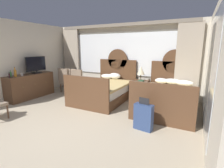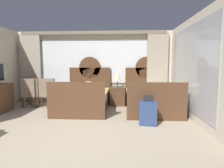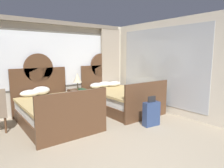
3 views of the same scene
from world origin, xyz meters
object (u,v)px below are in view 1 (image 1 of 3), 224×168
(book_on_nightstand, at_px, (141,81))
(armchair_by_window_right, at_px, (67,79))
(dresser_minibar, at_px, (31,86))
(cup_on_dresser, at_px, (22,75))
(table_lamp_on_nightstand, at_px, (141,71))
(armchair_by_window_left, at_px, (80,81))
(tv_flatscreen, at_px, (36,65))
(bottle_soda_green, at_px, (11,74))
(bottle_liquor_amber, at_px, (15,73))
(armchair_by_window_centre, at_px, (67,79))
(bed_near_window, at_px, (105,90))
(bed_near_mirror, at_px, (168,98))
(suitcase_on_floor, at_px, (143,117))
(bottle_wine_dark, at_px, (9,75))
(nightstand_between_beds, at_px, (140,90))

(book_on_nightstand, height_order, armchair_by_window_right, armchair_by_window_right)
(dresser_minibar, bearing_deg, cup_on_dresser, -77.19)
(table_lamp_on_nightstand, height_order, cup_on_dresser, table_lamp_on_nightstand)
(book_on_nightstand, relative_size, armchair_by_window_left, 0.26)
(tv_flatscreen, distance_m, bottle_soda_green, 0.96)
(bottle_liquor_amber, distance_m, armchair_by_window_centre, 1.92)
(bottle_soda_green, xyz_separation_m, bottle_liquor_amber, (0.12, 0.08, 0.04))
(bed_near_window, xyz_separation_m, table_lamp_on_nightstand, (1.05, 0.73, 0.65))
(bed_near_mirror, distance_m, bottle_soda_green, 5.03)
(book_on_nightstand, relative_size, tv_flatscreen, 0.31)
(bed_near_mirror, bearing_deg, book_on_nightstand, 151.40)
(dresser_minibar, height_order, suitcase_on_floor, dresser_minibar)
(table_lamp_on_nightstand, height_order, bottle_wine_dark, table_lamp_on_nightstand)
(dresser_minibar, xyz_separation_m, armchair_by_window_centre, (0.62, 1.22, 0.10))
(nightstand_between_beds, bearing_deg, book_on_nightstand, -65.11)
(bottle_soda_green, bearing_deg, cup_on_dresser, 63.89)
(bottle_wine_dark, height_order, cup_on_dresser, bottle_wine_dark)
(bottle_liquor_amber, xyz_separation_m, cup_on_dresser, (0.02, 0.21, -0.08))
(bottle_soda_green, bearing_deg, armchair_by_window_right, 69.29)
(bottle_soda_green, bearing_deg, bed_near_window, 31.71)
(nightstand_between_beds, distance_m, armchair_by_window_right, 3.00)
(dresser_minibar, relative_size, armchair_by_window_right, 1.75)
(table_lamp_on_nightstand, height_order, bottle_liquor_amber, bottle_liquor_amber)
(nightstand_between_beds, distance_m, suitcase_on_floor, 2.34)
(dresser_minibar, relative_size, bottle_wine_dark, 9.37)
(bed_near_window, bearing_deg, table_lamp_on_nightstand, 34.85)
(nightstand_between_beds, xyz_separation_m, cup_on_dresser, (-3.53, -1.99, 0.58))
(bed_near_mirror, distance_m, armchair_by_window_right, 4.03)
(bed_near_window, xyz_separation_m, armchair_by_window_left, (-1.27, 0.25, 0.17))
(table_lamp_on_nightstand, distance_m, dresser_minibar, 4.02)
(bed_near_window, xyz_separation_m, suitcase_on_floor, (1.84, -1.54, -0.06))
(cup_on_dresser, distance_m, suitcase_on_floor, 4.36)
(tv_flatscreen, bearing_deg, bottle_wine_dark, -87.43)
(armchair_by_window_left, bearing_deg, suitcase_on_floor, -29.86)
(tv_flatscreen, bearing_deg, dresser_minibar, -95.26)
(bed_near_window, xyz_separation_m, bottle_liquor_amber, (-2.49, -1.53, 0.63))
(tv_flatscreen, relative_size, bottle_wine_dark, 4.53)
(bed_near_window, height_order, armchair_by_window_right, bed_near_window)
(bottle_liquor_amber, distance_m, armchair_by_window_right, 1.93)
(armchair_by_window_left, relative_size, armchair_by_window_centre, 1.00)
(bottle_liquor_amber, height_order, armchair_by_window_left, bottle_liquor_amber)
(bed_near_mirror, bearing_deg, bed_near_window, -179.78)
(book_on_nightstand, height_order, bottle_wine_dark, bottle_wine_dark)
(armchair_by_window_centre, bearing_deg, dresser_minibar, -116.71)
(armchair_by_window_left, height_order, armchair_by_window_right, same)
(book_on_nightstand, bearing_deg, bottle_wine_dark, -147.29)
(bottle_liquor_amber, distance_m, armchair_by_window_left, 2.21)
(bed_near_mirror, relative_size, armchair_by_window_right, 2.25)
(tv_flatscreen, distance_m, armchair_by_window_right, 1.29)
(tv_flatscreen, height_order, suitcase_on_floor, tv_flatscreen)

